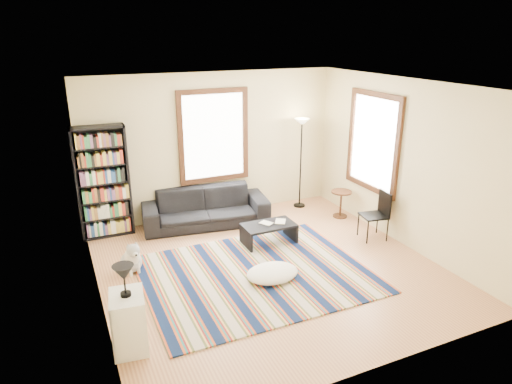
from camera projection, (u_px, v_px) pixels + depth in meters
name	position (u px, v px, depth m)	size (l,w,h in m)	color
floor	(269.00, 271.00, 7.15)	(5.00, 5.00, 0.10)	tan
ceiling	(271.00, 82.00, 6.18)	(5.00, 5.00, 0.10)	white
wall_back	(213.00, 145.00, 8.85)	(5.00, 0.10, 2.80)	beige
wall_front	(384.00, 258.00, 4.47)	(5.00, 0.10, 2.80)	beige
wall_left	(86.00, 210.00, 5.67)	(0.10, 5.00, 2.80)	beige
wall_right	(406.00, 163.00, 7.65)	(0.10, 5.00, 2.80)	beige
window_back	(214.00, 136.00, 8.72)	(1.20, 0.06, 1.60)	white
window_right	(373.00, 142.00, 8.24)	(0.06, 1.20, 1.60)	white
rug	(256.00, 274.00, 6.93)	(3.32, 2.66, 0.02)	#0C1A3E
sofa	(205.00, 207.00, 8.64)	(2.34, 0.92, 0.68)	black
bookshelf	(103.00, 182.00, 7.97)	(0.90, 0.30, 2.00)	black
coffee_table	(269.00, 234.00, 7.90)	(0.90, 0.50, 0.36)	black
book_a	(264.00, 225.00, 7.80)	(0.21, 0.16, 0.02)	beige
book_b	(275.00, 221.00, 7.94)	(0.17, 0.24, 0.02)	beige
floor_cushion	(272.00, 273.00, 6.78)	(0.80, 0.60, 0.20)	white
floor_lamp	(301.00, 164.00, 9.35)	(0.30, 0.30, 1.86)	black
side_table	(341.00, 204.00, 9.01)	(0.40, 0.40, 0.54)	#412010
folding_chair	(374.00, 216.00, 8.02)	(0.42, 0.40, 0.86)	black
white_cabinet	(129.00, 322.00, 5.22)	(0.38, 0.50, 0.70)	white
table_lamp	(124.00, 281.00, 5.04)	(0.24, 0.24, 0.38)	black
dog	(131.00, 256.00, 6.96)	(0.37, 0.52, 0.52)	silver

